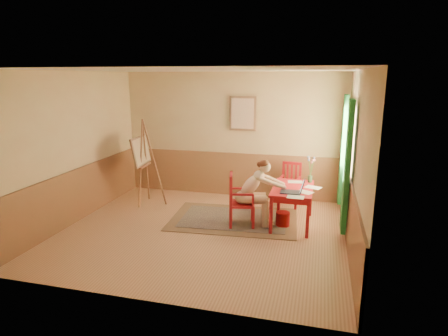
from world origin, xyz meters
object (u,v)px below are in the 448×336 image
(chair_back, at_px, (290,185))
(figure, at_px, (255,190))
(easel, at_px, (142,154))
(laptop, at_px, (294,190))
(chair_left, at_px, (239,200))
(table, at_px, (293,192))

(chair_back, bearing_deg, figure, -111.47)
(figure, relative_size, easel, 0.68)
(figure, xyz_separation_m, laptop, (0.70, -0.09, 0.08))
(chair_left, distance_m, easel, 2.46)
(table, relative_size, figure, 0.96)
(chair_left, bearing_deg, chair_back, 59.62)
(chair_back, bearing_deg, table, -82.93)
(table, distance_m, laptop, 0.37)
(table, xyz_separation_m, figure, (-0.65, -0.25, 0.06))
(table, relative_size, chair_back, 1.30)
(chair_left, relative_size, laptop, 2.36)
(table, height_order, chair_left, chair_left)
(table, bearing_deg, figure, -159.32)
(table, height_order, laptop, laptop)
(figure, relative_size, laptop, 3.00)
(chair_back, distance_m, easel, 3.20)
(laptop, bearing_deg, chair_back, 97.39)
(figure, height_order, laptop, figure)
(chair_left, relative_size, figure, 0.79)
(chair_back, bearing_deg, easel, -168.34)
(chair_left, bearing_deg, table, 17.48)
(easel, bearing_deg, chair_left, -18.08)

